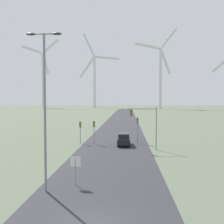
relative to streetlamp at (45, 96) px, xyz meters
name	(u,v)px	position (x,y,z in m)	size (l,w,h in m)	color
road_surface	(120,128)	(4.22, 42.94, -7.11)	(10.00, 240.00, 0.01)	#2D2D33
streetlamp	(45,96)	(0.00, 0.00, 0.00)	(2.63, 0.32, 11.69)	gray
stop_sign_near	(76,165)	(1.96, 1.43, -5.49)	(0.81, 0.07, 2.33)	gray
traffic_light_post_near_left	(94,127)	(0.91, 20.90, -4.53)	(0.28, 0.34, 3.51)	gray
traffic_light_post_near_right	(138,124)	(7.63, 22.24, -4.17)	(0.28, 0.34, 4.02)	gray
traffic_light_post_mid_left	(80,127)	(-1.29, 21.29, -4.62)	(0.28, 0.34, 3.39)	gray
traffic_light_mast_overhead	(146,120)	(8.55, 16.58, -2.98)	(4.04, 0.35, 5.83)	gray
car_approaching	(124,139)	(5.52, 19.78, -6.20)	(1.88, 4.12, 1.83)	black
wind_turbine_far_left	(43,75)	(-64.13, 195.67, 20.44)	(28.24, 10.39, 57.65)	silver
wind_turbine_left	(95,76)	(-22.74, 207.77, 20.46)	(34.51, 4.54, 63.73)	silver
wind_turbine_center	(160,71)	(30.19, 177.78, 20.53)	(31.85, 8.08, 60.48)	silver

